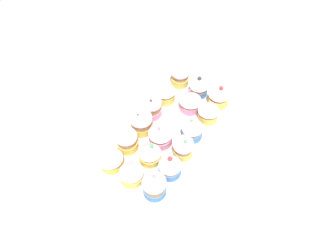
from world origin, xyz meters
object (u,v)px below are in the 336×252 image
Objects in this scene: cupcake_2 at (183,147)px; cupcake_11 at (110,159)px; cupcake_0 at (154,185)px; cupcake_1 at (170,166)px; cupcake_6 at (132,172)px; cupcake_14 at (151,106)px; baking_tray at (168,133)px; cupcake_3 at (192,128)px; cupcake_15 at (165,92)px; cupcake_8 at (161,134)px; cupcake_13 at (141,122)px; cupcake_9 at (190,100)px; cupcake_7 at (150,153)px; cupcake_10 at (198,85)px; cupcake_4 at (209,110)px; cupcake_16 at (180,75)px; cupcake_12 at (127,140)px; cupcake_5 at (219,95)px.

cupcake_2 is 1.03× the size of cupcake_11.
cupcake_0 is 6.53cm from cupcake_1.
cupcake_6 is 20.88cm from cupcake_14.
cupcake_11 reaches higher than baking_tray.
cupcake_3 is at bearing -16.98° from cupcake_6.
cupcake_15 is (25.81, 0.45, -0.04)cm from cupcake_11.
cupcake_8 is 6.65cm from cupcake_13.
cupcake_3 is 13.38cm from cupcake_14.
cupcake_11 is 19.32cm from cupcake_14.
cupcake_0 is at bearing -144.01° from cupcake_14.
cupcake_7 is at bearing 179.81° from cupcake_9.
cupcake_7 is 0.97× the size of cupcake_10.
cupcake_8 reaches higher than cupcake_11.
baking_tray is at bearing -64.94° from cupcake_13.
cupcake_14 is at bearing 32.68° from cupcake_7.
cupcake_7 is 14.90cm from cupcake_14.
cupcake_7 is (6.92, -0.52, -0.13)cm from cupcake_6.
cupcake_4 is 20.80cm from cupcake_7.
cupcake_16 is at bearing 85.11° from cupcake_10.
cupcake_14 is (12.90, 14.34, 0.11)cm from cupcake_1.
cupcake_0 is 36.46cm from cupcake_16.
cupcake_4 is (13.86, 0.10, 0.57)cm from cupcake_2.
cupcake_1 is 9.47cm from cupcake_6.
cupcake_3 is 17.53cm from cupcake_12.
baking_tray is 6.72× the size of cupcake_12.
cupcake_3 is 1.05× the size of cupcake_12.
cupcake_8 is at bearing 136.13° from cupcake_3.
cupcake_3 reaches higher than baking_tray.
cupcake_16 is at bearing 26.73° from cupcake_1.
cupcake_6 is 0.93× the size of cupcake_9.
cupcake_11 is (-26.61, 13.41, -0.41)cm from cupcake_4.
cupcake_6 is 12.93cm from cupcake_8.
cupcake_13 is 1.07× the size of cupcake_15.
cupcake_8 is at bearing 89.98° from cupcake_2.
cupcake_4 reaches higher than cupcake_16.
cupcake_4 is at bearing -17.24° from cupcake_7.
cupcake_15 is (-1.12, 7.76, -0.26)cm from cupcake_9.
cupcake_16 is (20.99, 13.73, 0.15)cm from cupcake_2.
cupcake_1 is 20.22cm from cupcake_4.
cupcake_0 reaches higher than cupcake_14.
cupcake_8 is (12.87, 6.72, 0.01)cm from cupcake_0.
cupcake_5 is 15.48cm from cupcake_15.
cupcake_16 is (20.99, 6.81, -0.28)cm from cupcake_8.
cupcake_9 is at bearing -1.23° from cupcake_6.
cupcake_10 is at bearing -42.29° from cupcake_15.
cupcake_2 is 1.03× the size of cupcake_12.
cupcake_14 is at bearing 35.99° from cupcake_0.
cupcake_10 is at bearing -13.01° from cupcake_12.
cupcake_11 is at bearing -179.62° from cupcake_16.
cupcake_2 is at bearing 0.32° from cupcake_1.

